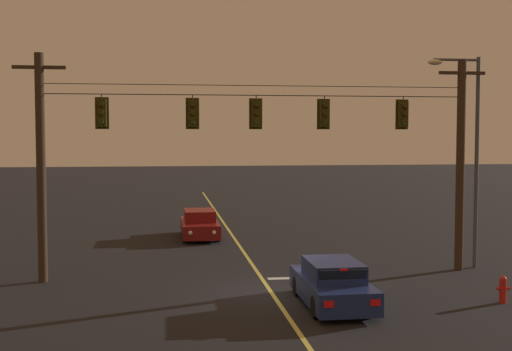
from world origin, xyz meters
The scene contains 13 objects.
ground_plane centered at (0.00, 0.00, 0.00)m, with size 180.00×180.00×0.00m, color black.
lane_centre_stripe centered at (0.00, 8.77, 0.00)m, with size 0.14×60.00×0.01m, color #D1C64C.
stop_bar_paint centered at (1.90, 2.17, 0.00)m, with size 3.40×0.36×0.01m, color silver.
signal_span_assembly centered at (0.00, 2.77, 4.14)m, with size 17.17×0.32×7.98m.
traffic_light_leftmost centered at (-5.60, 2.75, 5.93)m, with size 0.48×0.41×1.22m.
traffic_light_left_inner centered at (-2.42, 2.75, 5.93)m, with size 0.48×0.41×1.22m.
traffic_light_centre centered at (-0.13, 2.75, 5.93)m, with size 0.48×0.41×1.22m.
traffic_light_right_inner centered at (2.39, 2.75, 5.93)m, with size 0.48×0.41×1.22m.
traffic_light_rightmost centered at (5.40, 2.75, 5.93)m, with size 0.48×0.41×1.22m.
car_waiting_near_lane centered at (1.56, -1.81, 0.65)m, with size 1.80×4.33×1.39m.
car_oncoming_lead centered at (-1.69, 12.15, 0.65)m, with size 1.80×4.42×1.39m.
street_lamp_corner centered at (8.20, 3.10, 4.87)m, with size 2.11×0.30×8.13m.
fire_hydrant centered at (6.82, -2.20, 0.44)m, with size 0.44×0.22×0.84m.
Camera 1 is at (-3.45, -21.15, 5.15)m, focal length 46.78 mm.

